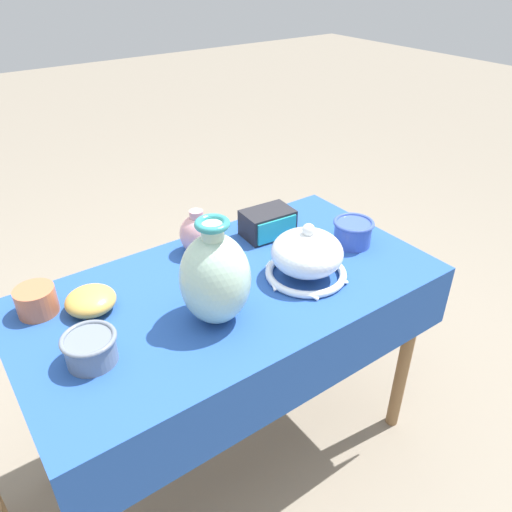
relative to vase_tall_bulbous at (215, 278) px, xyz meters
The scene contains 10 objects.
ground_plane 0.85m from the vase_tall_bulbous, 44.42° to the left, with size 14.00×14.00×0.00m, color gray.
display_table 0.25m from the vase_tall_bulbous, 40.22° to the left, with size 1.20×0.64×0.71m.
vase_tall_bulbous is the anchor object (origin of this frame).
vase_dome_bell 0.32m from the vase_tall_bulbous, ahead, with size 0.25×0.24×0.17m.
mosaic_tile_box 0.47m from the vase_tall_bulbous, 36.58° to the left, with size 0.17×0.13×0.09m.
pot_squat_terracotta 0.48m from the vase_tall_bulbous, 141.47° to the left, with size 0.10×0.10×0.07m, color #BC6642.
cup_wide_slate 0.33m from the vase_tall_bulbous, behind, with size 0.13×0.13×0.07m.
bowl_shallow_ochre 0.35m from the vase_tall_bulbous, 138.68° to the left, with size 0.13×0.13×0.06m, color gold.
jar_round_rose 0.34m from the vase_tall_bulbous, 68.02° to the left, with size 0.11×0.11×0.14m.
cup_wide_cobalt 0.56m from the vase_tall_bulbous, ahead, with size 0.13×0.13×0.08m.
Camera 1 is at (-0.61, -0.99, 1.53)m, focal length 35.00 mm.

